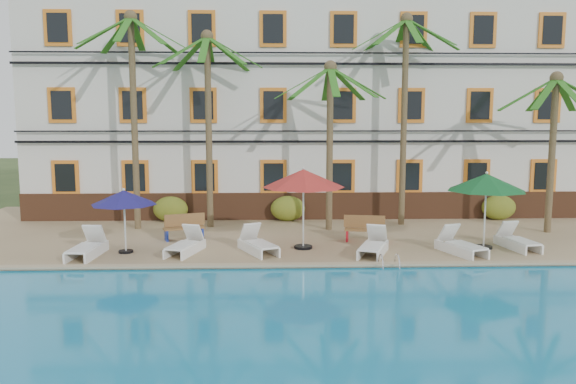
{
  "coord_description": "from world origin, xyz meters",
  "views": [
    {
      "loc": [
        -1.66,
        -17.47,
        4.7
      ],
      "look_at": [
        -0.99,
        3.0,
        2.0
      ],
      "focal_mm": 35.0,
      "sensor_mm": 36.0,
      "label": 1
    }
  ],
  "objects_px": {
    "lounger_b": "(186,245)",
    "lounger_d": "(373,245)",
    "lounger_a": "(87,247)",
    "bench_right": "(365,228)",
    "palm_b": "(208,102)",
    "lounger_e": "(460,245)",
    "palm_a": "(133,92)",
    "palm_c": "(330,120)",
    "umbrella_green": "(486,183)",
    "lounger_c": "(258,244)",
    "palm_d": "(405,92)",
    "lounger_f": "(517,240)",
    "pool_ladder": "(389,266)",
    "bench_left": "(184,227)",
    "umbrella_blue": "(124,198)",
    "umbrella_red": "(303,179)",
    "palm_e": "(554,128)"
  },
  "relations": [
    {
      "from": "palm_d",
      "to": "lounger_f",
      "type": "relative_size",
      "value": 4.4
    },
    {
      "from": "umbrella_blue",
      "to": "pool_ladder",
      "type": "distance_m",
      "value": 8.85
    },
    {
      "from": "lounger_c",
      "to": "bench_right",
      "type": "xyz_separation_m",
      "value": [
        3.88,
        1.62,
        0.17
      ]
    },
    {
      "from": "palm_b",
      "to": "palm_d",
      "type": "bearing_deg",
      "value": 1.88
    },
    {
      "from": "lounger_b",
      "to": "lounger_f",
      "type": "distance_m",
      "value": 11.29
    },
    {
      "from": "palm_a",
      "to": "lounger_d",
      "type": "bearing_deg",
      "value": -27.99
    },
    {
      "from": "lounger_b",
      "to": "lounger_e",
      "type": "relative_size",
      "value": 0.97
    },
    {
      "from": "palm_c",
      "to": "lounger_c",
      "type": "height_order",
      "value": "palm_c"
    },
    {
      "from": "palm_d",
      "to": "palm_a",
      "type": "bearing_deg",
      "value": -176.92
    },
    {
      "from": "palm_a",
      "to": "bench_left",
      "type": "relative_size",
      "value": 5.47
    },
    {
      "from": "palm_e",
      "to": "umbrella_blue",
      "type": "distance_m",
      "value": 16.14
    },
    {
      "from": "palm_a",
      "to": "palm_d",
      "type": "distance_m",
      "value": 10.93
    },
    {
      "from": "palm_b",
      "to": "palm_c",
      "type": "distance_m",
      "value": 4.95
    },
    {
      "from": "lounger_a",
      "to": "palm_a",
      "type": "bearing_deg",
      "value": 83.06
    },
    {
      "from": "bench_right",
      "to": "umbrella_red",
      "type": "bearing_deg",
      "value": -154.98
    },
    {
      "from": "bench_left",
      "to": "pool_ladder",
      "type": "relative_size",
      "value": 2.11
    },
    {
      "from": "palm_c",
      "to": "umbrella_blue",
      "type": "height_order",
      "value": "palm_c"
    },
    {
      "from": "palm_a",
      "to": "palm_c",
      "type": "height_order",
      "value": "palm_a"
    },
    {
      "from": "palm_d",
      "to": "lounger_a",
      "type": "xyz_separation_m",
      "value": [
        -11.48,
        -5.19,
        -5.22
      ]
    },
    {
      "from": "lounger_b",
      "to": "lounger_d",
      "type": "height_order",
      "value": "lounger_d"
    },
    {
      "from": "palm_d",
      "to": "lounger_e",
      "type": "distance_m",
      "value": 7.42
    },
    {
      "from": "lounger_e",
      "to": "umbrella_green",
      "type": "bearing_deg",
      "value": 34.44
    },
    {
      "from": "palm_c",
      "to": "palm_b",
      "type": "bearing_deg",
      "value": 171.1
    },
    {
      "from": "lounger_d",
      "to": "lounger_e",
      "type": "bearing_deg",
      "value": 0.56
    },
    {
      "from": "lounger_a",
      "to": "bench_right",
      "type": "bearing_deg",
      "value": 11.93
    },
    {
      "from": "palm_b",
      "to": "lounger_a",
      "type": "xyz_separation_m",
      "value": [
        -3.46,
        -4.93,
        -4.79
      ]
    },
    {
      "from": "lounger_a",
      "to": "palm_c",
      "type": "bearing_deg",
      "value": 26.68
    },
    {
      "from": "palm_b",
      "to": "bench_right",
      "type": "height_order",
      "value": "palm_b"
    },
    {
      "from": "umbrella_green",
      "to": "lounger_c",
      "type": "xyz_separation_m",
      "value": [
        -7.77,
        -0.34,
        -1.98
      ]
    },
    {
      "from": "palm_a",
      "to": "lounger_e",
      "type": "relative_size",
      "value": 4.15
    },
    {
      "from": "lounger_d",
      "to": "lounger_f",
      "type": "xyz_separation_m",
      "value": [
        5.09,
        0.68,
        -0.01
      ]
    },
    {
      "from": "umbrella_green",
      "to": "lounger_b",
      "type": "relative_size",
      "value": 1.32
    },
    {
      "from": "palm_a",
      "to": "lounger_c",
      "type": "bearing_deg",
      "value": -40.57
    },
    {
      "from": "lounger_f",
      "to": "palm_c",
      "type": "bearing_deg",
      "value": 149.9
    },
    {
      "from": "palm_c",
      "to": "umbrella_green",
      "type": "height_order",
      "value": "palm_c"
    },
    {
      "from": "palm_d",
      "to": "lounger_b",
      "type": "distance_m",
      "value": 10.99
    },
    {
      "from": "umbrella_green",
      "to": "lounger_e",
      "type": "distance_m",
      "value": 2.36
    },
    {
      "from": "lounger_a",
      "to": "bench_left",
      "type": "relative_size",
      "value": 1.31
    },
    {
      "from": "palm_b",
      "to": "palm_e",
      "type": "relative_size",
      "value": 1.27
    },
    {
      "from": "palm_b",
      "to": "palm_d",
      "type": "height_order",
      "value": "palm_d"
    },
    {
      "from": "palm_d",
      "to": "bench_left",
      "type": "bearing_deg",
      "value": -163.19
    },
    {
      "from": "lounger_d",
      "to": "pool_ladder",
      "type": "height_order",
      "value": "lounger_d"
    },
    {
      "from": "palm_a",
      "to": "lounger_a",
      "type": "relative_size",
      "value": 4.18
    },
    {
      "from": "lounger_f",
      "to": "bench_right",
      "type": "distance_m",
      "value": 5.19
    },
    {
      "from": "umbrella_red",
      "to": "lounger_f",
      "type": "height_order",
      "value": "umbrella_red"
    },
    {
      "from": "palm_a",
      "to": "lounger_d",
      "type": "height_order",
      "value": "palm_a"
    },
    {
      "from": "palm_b",
      "to": "lounger_a",
      "type": "relative_size",
      "value": 3.85
    },
    {
      "from": "lounger_b",
      "to": "lounger_d",
      "type": "relative_size",
      "value": 0.97
    },
    {
      "from": "lounger_d",
      "to": "bench_right",
      "type": "relative_size",
      "value": 1.34
    },
    {
      "from": "bench_right",
      "to": "lounger_e",
      "type": "bearing_deg",
      "value": -35.47
    }
  ]
}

